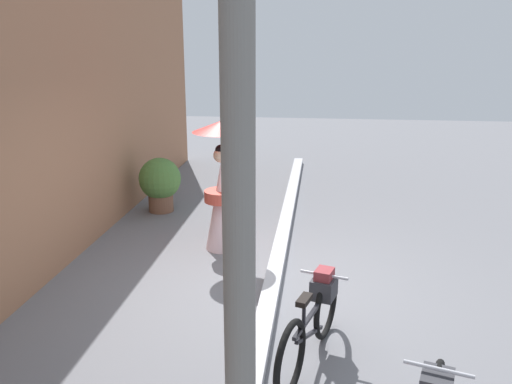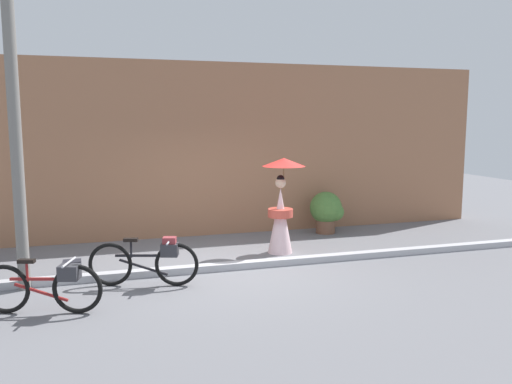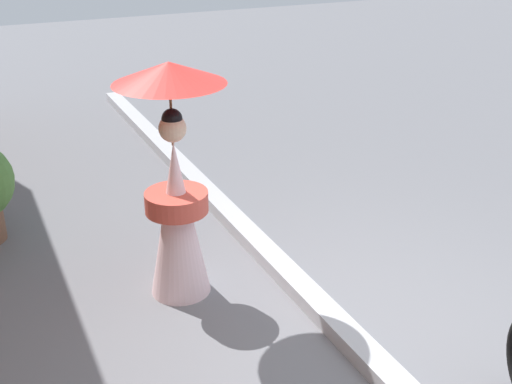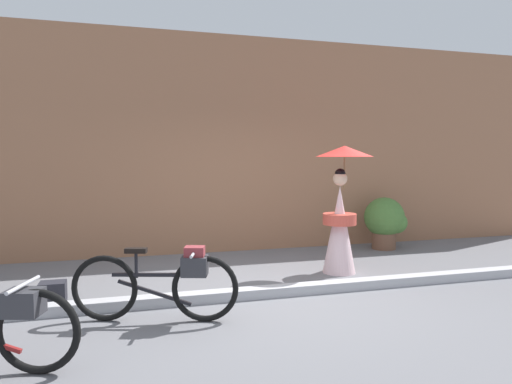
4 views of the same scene
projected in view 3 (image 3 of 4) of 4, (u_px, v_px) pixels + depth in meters
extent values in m
plane|color=slate|center=(351.00, 346.00, 4.62)|extent=(30.00, 30.00, 0.00)
cube|color=#B2B2B7|center=(351.00, 339.00, 4.59)|extent=(14.00, 0.20, 0.12)
cone|color=silver|center=(178.00, 220.00, 5.03)|extent=(0.48, 0.48, 1.28)
cylinder|color=#D14C3D|center=(177.00, 202.00, 4.97)|extent=(0.49, 0.49, 0.16)
sphere|color=beige|center=(172.00, 128.00, 4.72)|extent=(0.21, 0.21, 0.21)
sphere|color=black|center=(172.00, 119.00, 4.70)|extent=(0.16, 0.16, 0.16)
cylinder|color=olive|center=(171.00, 110.00, 4.73)|extent=(0.02, 0.02, 0.55)
cone|color=red|center=(169.00, 73.00, 4.62)|extent=(0.84, 0.84, 0.16)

